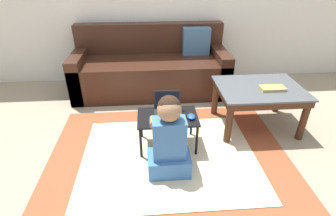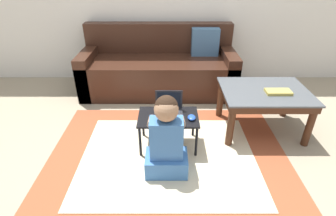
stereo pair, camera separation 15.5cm
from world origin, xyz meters
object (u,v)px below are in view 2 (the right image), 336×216
computer_mouse (191,117)px  laptop (168,110)px  coffee_table (263,97)px  laptop_desk (167,120)px  person_seated (165,139)px  couch (158,69)px  book_on_table (277,92)px

computer_mouse → laptop: bearing=154.9°
coffee_table → computer_mouse: size_ratio=8.84×
coffee_table → laptop_desk: 1.02m
laptop_desk → person_seated: bearing=-92.4°
coffee_table → laptop_desk: (-0.98, -0.29, -0.09)m
computer_mouse → person_seated: person_seated is taller
couch → computer_mouse: size_ratio=20.56×
laptop_desk → person_seated: size_ratio=0.77×
couch → laptop: (0.13, -1.25, 0.07)m
couch → laptop_desk: 1.30m
computer_mouse → book_on_table: size_ratio=0.40×
laptop_desk → laptop: (0.01, 0.05, 0.08)m
coffee_table → laptop: 1.00m
couch → computer_mouse: bearing=-76.1°
person_seated → laptop_desk: bearing=87.6°
couch → laptop: bearing=-84.2°
book_on_table → person_seated: bearing=-151.8°
person_seated → computer_mouse: bearing=53.8°
laptop_desk → computer_mouse: (0.21, -0.05, 0.06)m
couch → book_on_table: 1.62m
couch → coffee_table: (1.10, -1.00, 0.09)m
computer_mouse → book_on_table: (0.86, 0.27, 0.12)m
couch → person_seated: 1.66m
laptop_desk → person_seated: 0.36m
couch → computer_mouse: 1.39m
computer_mouse → person_seated: bearing=-126.2°
couch → book_on_table: couch is taller
couch → person_seated: bearing=-86.4°
coffee_table → book_on_table: (0.10, -0.07, 0.09)m
coffee_table → book_on_table: 0.15m
couch → laptop_desk: (0.12, -1.30, -0.00)m
person_seated → book_on_table: person_seated is taller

